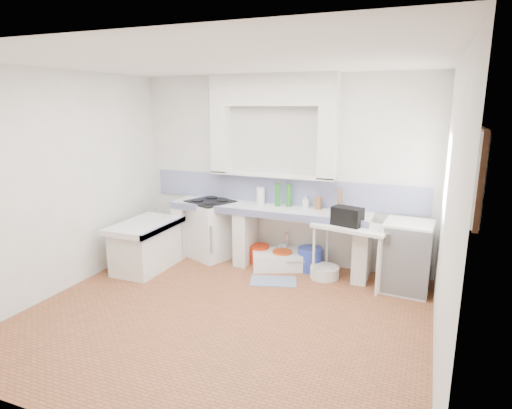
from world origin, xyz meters
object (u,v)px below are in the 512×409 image
at_px(stove, 211,230).
at_px(sink, 283,260).
at_px(side_table, 351,254).
at_px(fridge, 407,256).

relative_size(stove, sink, 0.98).
distance_m(sink, side_table, 1.08).
bearing_deg(side_table, sink, -179.85).
bearing_deg(sink, fridge, -28.90).
relative_size(sink, fridge, 0.98).
xyz_separation_m(stove, sink, (1.20, -0.00, -0.33)).
distance_m(stove, fridge, 2.94).
bearing_deg(fridge, stove, -178.73).
bearing_deg(stove, sink, 23.13).
distance_m(stove, sink, 1.25).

